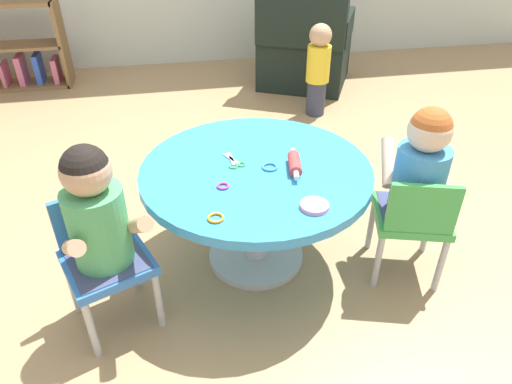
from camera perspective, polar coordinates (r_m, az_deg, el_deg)
ground_plane at (r=2.22m, az=0.00°, el=-8.00°), size 10.00×10.00×0.00m
craft_table at (r=1.98m, az=0.00°, el=0.42°), size 0.97×0.97×0.50m
child_chair_left at (r=1.86m, az=-18.17°, el=-7.46°), size 0.39×0.39×0.54m
seated_child_left at (r=1.69m, az=-19.09°, el=-2.44°), size 0.38×0.42×0.51m
child_chair_right at (r=2.06m, az=18.67°, el=-3.09°), size 0.37×0.37×0.54m
seated_child_right at (r=1.97m, az=19.64°, el=2.88°), size 0.36×0.41×0.51m
bookshelf_low at (r=4.53m, az=-28.22°, el=14.88°), size 0.93×0.28×0.70m
armchair_dark at (r=4.12m, az=6.00°, el=17.12°), size 0.95×0.96×0.85m
toddler_standing at (r=3.51m, az=7.65°, el=14.91°), size 0.17×0.17×0.67m
rolling_pin at (r=1.91m, az=4.77°, el=3.51°), size 0.07×0.23×0.05m
craft_scissors at (r=1.96m, az=-2.64°, el=3.64°), size 0.09×0.14×0.01m
playdough_blob_0 at (r=1.69m, az=7.21°, el=-1.71°), size 0.11×0.11×0.02m
cookie_cutter_0 at (r=1.63m, az=-4.97°, el=-3.19°), size 0.06×0.06×0.01m
cookie_cutter_1 at (r=1.80m, az=-4.08°, el=0.74°), size 0.05×0.05×0.01m
cookie_cutter_2 at (r=1.92m, az=1.70°, el=3.10°), size 0.07×0.07×0.01m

